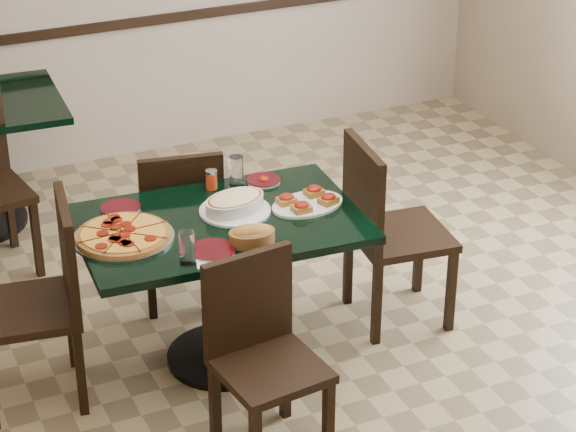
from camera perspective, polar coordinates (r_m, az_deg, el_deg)
name	(u,v)px	position (r m, az deg, el deg)	size (l,w,h in m)	color
floor	(311,370)	(5.35, 1.15, -7.84)	(5.50, 5.50, 0.00)	#8B7750
room_shell	(343,5)	(6.65, 2.82, 10.64)	(5.50, 5.50, 5.50)	silver
main_table	(221,255)	(5.13, -3.45, -2.01)	(1.32, 0.89, 0.75)	black
chair_far	(180,220)	(5.63, -5.49, -0.19)	(0.48, 0.48, 0.88)	black
chair_near	(261,346)	(4.65, -1.39, -6.62)	(0.45, 0.45, 0.87)	black
chair_right	(384,223)	(5.47, 4.90, -0.37)	(0.50, 0.50, 0.97)	black
chair_left	(45,292)	(5.02, -12.22, -3.77)	(0.51, 0.51, 0.95)	black
pepperoni_pizza	(123,235)	(4.93, -8.37, -0.97)	(0.44, 0.44, 0.04)	#B6B7BE
lasagna_casserole	(235,203)	(5.09, -2.72, 0.67)	(0.34, 0.33, 0.09)	silver
bread_basket	(252,235)	(4.83, -1.85, -0.98)	(0.22, 0.16, 0.09)	brown
bruschetta_platter	(307,201)	(5.15, 0.99, 0.75)	(0.38, 0.28, 0.05)	silver
side_plate_near	(213,250)	(4.79, -3.85, -1.75)	(0.20, 0.20, 0.02)	silver
side_plate_far_r	(264,180)	(5.39, -1.25, 1.82)	(0.16, 0.16, 0.03)	silver
side_plate_far_l	(121,208)	(5.18, -8.50, 0.40)	(0.18, 0.18, 0.02)	silver
napkin_setting	(215,258)	(4.74, -3.71, -2.15)	(0.20, 0.20, 0.01)	white
water_glass_a	(236,171)	(5.33, -2.64, 2.28)	(0.07, 0.07, 0.15)	white
water_glass_b	(187,247)	(4.68, -5.15, -1.60)	(0.07, 0.07, 0.14)	white
pepper_shaker	(211,179)	(5.32, -3.91, 1.88)	(0.06, 0.06, 0.09)	#C03F14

